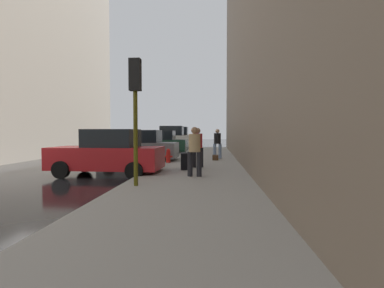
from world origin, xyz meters
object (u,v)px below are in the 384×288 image
Objects in this scene: parked_bronze_suv at (177,138)px; duffel_bag at (215,157)px; pedestrian_in_tan_coat at (195,149)px; pedestrian_in_jeans at (217,142)px; parked_gray_coupe at (140,147)px; rolling_suitcase at (185,161)px; parked_red_hatchback at (108,154)px; traffic_light at (135,94)px; parked_dark_green_sedan at (160,143)px; parked_white_van at (170,139)px; fire_hydrant at (168,156)px; pedestrian_in_red_jacket at (198,145)px.

duffel_bag is at bearing -75.88° from parked_bronze_suv.
pedestrian_in_tan_coat is 7.35m from pedestrian_in_jeans.
parked_gray_coupe is 4.09× the size of rolling_suitcase.
traffic_light reaches higher than parked_red_hatchback.
duffel_bag is at bearing -95.93° from pedestrian_in_jeans.
pedestrian_in_tan_coat is at bearing -74.19° from parked_dark_green_sedan.
duffel_bag is at bearing -55.02° from parked_dark_green_sedan.
pedestrian_in_tan_coat is at bearing -60.27° from parked_gray_coupe.
parked_bronze_suv is 15.95m from pedestrian_in_jeans.
pedestrian_in_tan_coat is at bearing -79.03° from parked_white_van.
pedestrian_in_tan_coat is (1.56, 1.91, -1.65)m from traffic_light.
duffel_bag is (-0.12, -1.19, -0.81)m from pedestrian_in_jeans.
parked_bronze_suv reaches higher than parked_dark_green_sedan.
rolling_suitcase is at bearing -104.37° from pedestrian_in_jeans.
parked_red_hatchback is 6.06× the size of fire_hydrant.
fire_hydrant is 3.76m from pedestrian_in_jeans.
pedestrian_in_tan_coat is (1.61, -4.54, 0.61)m from fire_hydrant.
parked_white_van is at bearing 97.85° from fire_hydrant.
parked_white_van is at bearing 100.97° from pedestrian_in_tan_coat.
fire_hydrant is (1.80, -13.08, -0.54)m from parked_white_van.
rolling_suitcase is (-1.38, -5.40, -0.61)m from pedestrian_in_jeans.
pedestrian_in_jeans is at bearing 84.07° from duffel_bag.
traffic_light is at bearing -129.26° from pedestrian_in_tan_coat.
duffel_bag is at bearing 33.51° from fire_hydrant.
parked_red_hatchback is 2.49× the size of pedestrian_in_red_jacket.
parked_gray_coupe is 2.49× the size of pedestrian_in_red_jacket.
parked_gray_coupe is 6.04× the size of fire_hydrant.
parked_red_hatchback is at bearing -90.00° from parked_dark_green_sedan.
pedestrian_in_jeans is 1.64× the size of rolling_suitcase.
fire_hydrant is (1.80, -1.44, -0.35)m from parked_gray_coupe.
parked_bronze_suv is 22.91m from pedestrian_in_tan_coat.
parked_white_van is 2.71× the size of pedestrian_in_tan_coat.
traffic_light reaches higher than fire_hydrant.
pedestrian_in_jeans is (4.29, -10.32, 0.07)m from parked_white_van.
parked_bronze_suv is (-0.00, 10.60, 0.18)m from parked_dark_green_sedan.
pedestrian_in_tan_coat is at bearing 50.74° from traffic_light.
pedestrian_in_jeans is 3.89× the size of duffel_bag.
parked_bronze_suv reaches higher than pedestrian_in_jeans.
parked_bronze_suv is 10.46× the size of duffel_bag.
pedestrian_in_jeans reaches higher than parked_dark_green_sedan.
fire_hydrant is at bearing -84.32° from parked_bronze_suv.
parked_gray_coupe is at bearing -90.00° from parked_bronze_suv.
rolling_suitcase is (2.90, -4.09, -0.36)m from parked_gray_coupe.
duffel_bag is (1.26, 4.21, -0.20)m from rolling_suitcase.
parked_gray_coupe is 1.01× the size of parked_dark_green_sedan.
parked_gray_coupe is 1.18× the size of traffic_light.
traffic_light is 2.11× the size of pedestrian_in_jeans.
parked_gray_coupe is at bearing 141.40° from fire_hydrant.
parked_red_hatchback is at bearing -162.62° from rolling_suitcase.
pedestrian_in_jeans is (2.49, 2.76, 0.61)m from fire_hydrant.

